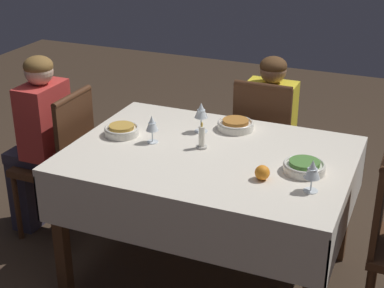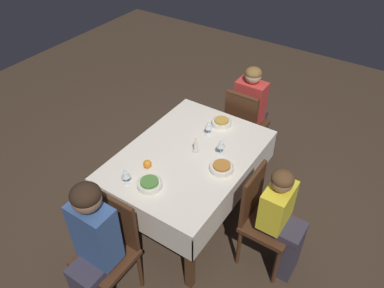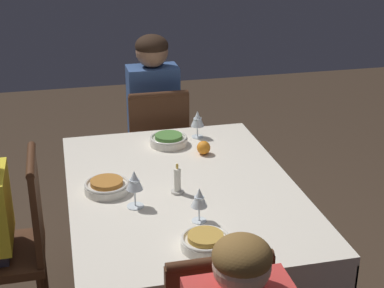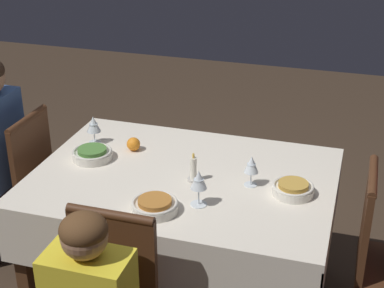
% 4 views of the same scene
% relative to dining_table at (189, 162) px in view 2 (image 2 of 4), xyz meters
% --- Properties ---
extents(ground_plane, '(8.00, 8.00, 0.00)m').
position_rel_dining_table_xyz_m(ground_plane, '(0.00, 0.00, -0.64)').
color(ground_plane, '#3D2D21').
extents(dining_table, '(1.39, 1.00, 0.73)m').
position_rel_dining_table_xyz_m(dining_table, '(0.00, 0.00, 0.00)').
color(dining_table, silver).
rests_on(dining_table, ground_plane).
extents(chair_west, '(0.38, 0.38, 0.91)m').
position_rel_dining_table_xyz_m(chair_west, '(-0.94, 0.05, -0.14)').
color(chair_west, '#472816').
rests_on(chair_west, ground_plane).
extents(chair_east, '(0.38, 0.38, 0.91)m').
position_rel_dining_table_xyz_m(chair_east, '(0.94, -0.06, -0.14)').
color(chair_east, '#472816').
rests_on(chair_east, ground_plane).
extents(chair_south, '(0.38, 0.38, 0.91)m').
position_rel_dining_table_xyz_m(chair_south, '(-0.07, -0.74, -0.14)').
color(chair_south, '#472816').
rests_on(chair_south, ground_plane).
extents(person_adult_denim, '(0.34, 0.30, 1.19)m').
position_rel_dining_table_xyz_m(person_adult_denim, '(-1.08, 0.05, 0.03)').
color(person_adult_denim, '#383342').
rests_on(person_adult_denim, ground_plane).
extents(person_child_red, '(0.33, 0.30, 1.10)m').
position_rel_dining_table_xyz_m(person_child_red, '(1.09, -0.06, -0.04)').
color(person_child_red, '#383342').
rests_on(person_child_red, ground_plane).
extents(person_child_yellow, '(0.30, 0.33, 1.01)m').
position_rel_dining_table_xyz_m(person_child_yellow, '(-0.07, -0.90, -0.09)').
color(person_child_yellow, '#383342').
rests_on(person_child_yellow, ground_plane).
extents(bowl_west, '(0.20, 0.20, 0.06)m').
position_rel_dining_table_xyz_m(bowl_west, '(-0.48, 0.03, 0.12)').
color(bowl_west, silver).
rests_on(bowl_west, dining_table).
extents(wine_glass_west, '(0.07, 0.07, 0.15)m').
position_rel_dining_table_xyz_m(wine_glass_west, '(-0.55, 0.20, 0.19)').
color(wine_glass_west, white).
rests_on(wine_glass_west, dining_table).
extents(bowl_east, '(0.18, 0.18, 0.06)m').
position_rel_dining_table_xyz_m(bowl_east, '(0.51, -0.02, 0.12)').
color(bowl_east, silver).
rests_on(bowl_east, dining_table).
extents(wine_glass_east, '(0.07, 0.07, 0.15)m').
position_rel_dining_table_xyz_m(wine_glass_east, '(0.32, -0.00, 0.19)').
color(wine_glass_east, white).
rests_on(wine_glass_east, dining_table).
extents(bowl_south, '(0.20, 0.20, 0.06)m').
position_rel_dining_table_xyz_m(bowl_south, '(-0.02, -0.33, 0.12)').
color(bowl_south, silver).
rests_on(bowl_south, dining_table).
extents(wine_glass_south, '(0.07, 0.07, 0.16)m').
position_rel_dining_table_xyz_m(wine_glass_south, '(0.14, -0.23, 0.20)').
color(wine_glass_south, white).
rests_on(wine_glass_south, dining_table).
extents(candle_centerpiece, '(0.06, 0.06, 0.14)m').
position_rel_dining_table_xyz_m(candle_centerpiece, '(0.06, -0.03, 0.14)').
color(candle_centerpiece, beige).
rests_on(candle_centerpiece, dining_table).
extents(orange_fruit, '(0.07, 0.07, 0.07)m').
position_rel_dining_table_xyz_m(orange_fruit, '(-0.32, 0.18, 0.12)').
color(orange_fruit, orange).
rests_on(orange_fruit, dining_table).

